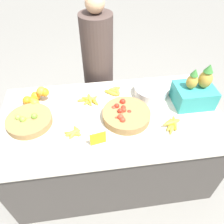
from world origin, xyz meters
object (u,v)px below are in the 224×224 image
Objects in this scene: lime_bowl at (30,120)px; vendor_person at (98,74)px; tomato_basket at (126,115)px; price_sign at (98,139)px; metal_bowl at (150,91)px; produce_crate at (195,92)px.

vendor_person is at bearing 49.53° from lime_bowl.
price_sign is (-0.25, -0.23, 0.02)m from tomato_basket.
metal_bowl is at bearing 11.58° from lime_bowl.
lime_bowl is 3.04× the size of price_sign.
vendor_person reaches higher than metal_bowl.
produce_crate reaches higher than metal_bowl.
lime_bowl reaches higher than metal_bowl.
vendor_person is (0.09, 1.00, -0.14)m from price_sign.
price_sign is 0.31× the size of produce_crate.
price_sign reaches higher than lime_bowl.
vendor_person reaches higher than produce_crate.
tomato_basket is 0.26× the size of vendor_person.
vendor_person reaches higher than price_sign.
lime_bowl is 0.93× the size of produce_crate.
lime_bowl is 0.92× the size of tomato_basket.
vendor_person is (-0.43, 0.50, -0.12)m from metal_bowl.
tomato_basket is at bearing -170.03° from produce_crate.
metal_bowl is 0.77× the size of produce_crate.
vendor_person reaches higher than tomato_basket.
price_sign is at bearing -158.37° from produce_crate.
metal_bowl is (1.04, 0.21, 0.01)m from lime_bowl.
lime_bowl is 0.77m from tomato_basket.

